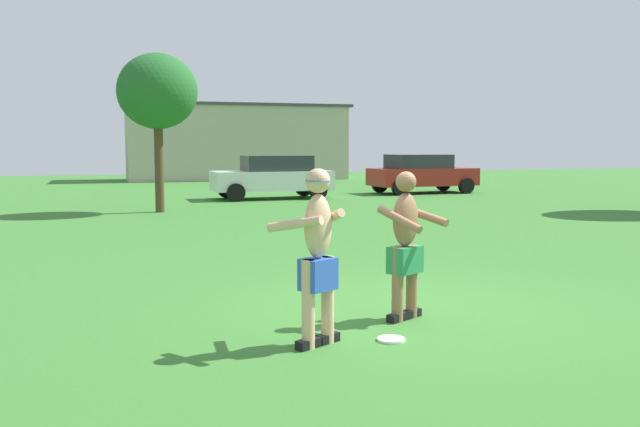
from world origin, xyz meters
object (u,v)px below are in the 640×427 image
Objects in this scene: frisbee at (391,339)px; player_with_cap at (317,248)px; tree_right_field at (157,92)px; car_white_near_post at (273,176)px; car_red_mid_lot at (422,173)px; player_in_green at (406,242)px.

player_with_cap is at bearing 174.40° from frisbee.
frisbee is 14.79m from tree_right_field.
car_white_near_post is 0.94× the size of tree_right_field.
car_red_mid_lot is (10.49, 19.15, -0.15)m from player_with_cap.
player_in_green is 1.24m from frisbee.
tree_right_field is (-0.36, 14.26, 2.51)m from player_with_cap.
player_in_green is 20.66m from car_red_mid_lot.
player_in_green is (1.25, 0.66, -0.08)m from player_with_cap.
player_with_cap reaches higher than car_red_mid_lot.
tree_right_field reaches higher than car_red_mid_lot.
tree_right_field is at bearing -138.27° from car_white_near_post.
frisbee is at bearing -100.10° from car_white_near_post.
player_with_cap is at bearing -151.97° from player_in_green.
player_with_cap is at bearing -102.44° from car_white_near_post.
player_in_green is 5.85× the size of frisbee.
tree_right_field reaches higher than player_with_cap.
player_in_green is at bearing -116.56° from car_red_mid_lot.
car_red_mid_lot is at bearing 8.66° from car_white_near_post.
frisbee is 21.56m from car_red_mid_lot.
car_white_near_post is at bearing 77.56° from player_with_cap.
player_in_green is 0.36× the size of tree_right_field.
player_in_green is at bearing -98.96° from car_white_near_post.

